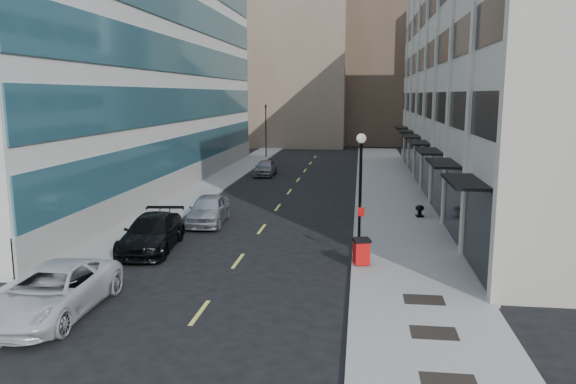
% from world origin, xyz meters
% --- Properties ---
extents(ground, '(160.00, 160.00, 0.00)m').
position_xyz_m(ground, '(0.00, 0.00, 0.00)').
color(ground, black).
rests_on(ground, ground).
extents(sidewalk_right, '(5.00, 80.00, 0.15)m').
position_xyz_m(sidewalk_right, '(7.50, 20.00, 0.07)').
color(sidewalk_right, gray).
rests_on(sidewalk_right, ground).
extents(sidewalk_left, '(3.00, 80.00, 0.15)m').
position_xyz_m(sidewalk_left, '(-6.50, 20.00, 0.07)').
color(sidewalk_left, gray).
rests_on(sidewalk_left, ground).
extents(building_right, '(15.30, 46.50, 18.25)m').
position_xyz_m(building_right, '(16.94, 26.99, 8.99)').
color(building_right, '#B1A896').
rests_on(building_right, ground).
extents(building_left, '(16.14, 46.00, 20.00)m').
position_xyz_m(building_left, '(-15.95, 27.00, 9.99)').
color(building_left, silver).
rests_on(building_left, ground).
extents(skyline_tan_near, '(14.00, 18.00, 28.00)m').
position_xyz_m(skyline_tan_near, '(-4.00, 68.00, 14.00)').
color(skyline_tan_near, '#886F59').
rests_on(skyline_tan_near, ground).
extents(skyline_brown, '(12.00, 16.00, 34.00)m').
position_xyz_m(skyline_brown, '(8.00, 72.00, 17.00)').
color(skyline_brown, brown).
rests_on(skyline_brown, ground).
extents(skyline_tan_far, '(12.00, 14.00, 22.00)m').
position_xyz_m(skyline_tan_far, '(-14.00, 78.00, 11.00)').
color(skyline_tan_far, '#886F59').
rests_on(skyline_tan_far, ground).
extents(skyline_stone, '(10.00, 14.00, 20.00)m').
position_xyz_m(skyline_stone, '(18.00, 66.00, 10.00)').
color(skyline_stone, '#B1A896').
rests_on(skyline_stone, ground).
extents(grate_near, '(1.40, 1.00, 0.01)m').
position_xyz_m(grate_near, '(7.60, -2.00, 0.15)').
color(grate_near, black).
rests_on(grate_near, sidewalk_right).
extents(grate_mid, '(1.40, 1.00, 0.01)m').
position_xyz_m(grate_mid, '(7.60, 1.00, 0.15)').
color(grate_mid, black).
rests_on(grate_mid, sidewalk_right).
extents(grate_far, '(1.40, 1.00, 0.01)m').
position_xyz_m(grate_far, '(7.60, 3.80, 0.15)').
color(grate_far, black).
rests_on(grate_far, sidewalk_right).
extents(road_centerline, '(0.15, 68.20, 0.01)m').
position_xyz_m(road_centerline, '(0.00, 17.00, 0.01)').
color(road_centerline, '#D8CC4C').
rests_on(road_centerline, ground).
extents(traffic_signal, '(0.66, 0.66, 6.98)m').
position_xyz_m(traffic_signal, '(-5.50, 48.00, 5.72)').
color(traffic_signal, black).
rests_on(traffic_signal, ground).
extents(car_white_van, '(2.74, 5.90, 1.64)m').
position_xyz_m(car_white_van, '(-4.78, 1.19, 0.82)').
color(car_white_van, silver).
rests_on(car_white_van, ground).
extents(car_black_pickup, '(2.82, 5.81, 1.63)m').
position_xyz_m(car_black_pickup, '(-4.42, 9.26, 0.81)').
color(car_black_pickup, black).
rests_on(car_black_pickup, ground).
extents(car_silver_sedan, '(2.31, 4.99, 1.66)m').
position_xyz_m(car_silver_sedan, '(-3.20, 14.85, 0.83)').
color(car_silver_sedan, '#9D9FA5').
rests_on(car_silver_sedan, ground).
extents(car_grey_sedan, '(1.73, 4.27, 1.45)m').
position_xyz_m(car_grey_sedan, '(-3.20, 34.16, 0.73)').
color(car_grey_sedan, gray).
rests_on(car_grey_sedan, ground).
extents(trash_bin, '(0.84, 0.86, 1.13)m').
position_xyz_m(trash_bin, '(5.40, 7.68, 0.76)').
color(trash_bin, red).
rests_on(trash_bin, sidewalk_right).
extents(lamppost, '(0.45, 0.45, 5.46)m').
position_xyz_m(lamppost, '(5.30, 10.88, 3.35)').
color(lamppost, black).
rests_on(lamppost, sidewalk_right).
extents(sign_post, '(0.28, 0.08, 2.42)m').
position_xyz_m(sign_post, '(5.36, 8.73, 1.71)').
color(sign_post, slate).
rests_on(sign_post, sidewalk_right).
extents(urn_planter, '(0.51, 0.51, 0.71)m').
position_xyz_m(urn_planter, '(8.81, 17.58, 0.58)').
color(urn_planter, black).
rests_on(urn_planter, sidewalk_right).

